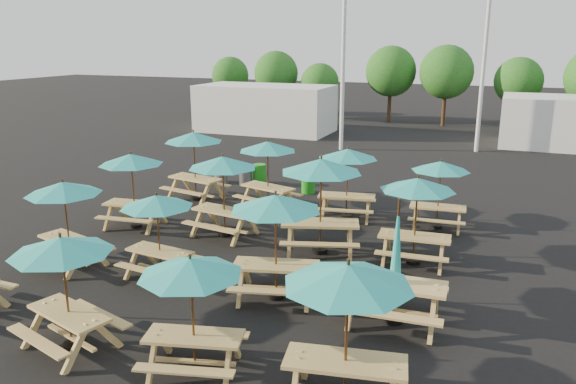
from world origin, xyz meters
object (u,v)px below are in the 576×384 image
at_px(picnic_unit_8, 191,275).
at_px(waste_bin_4, 308,182).
at_px(picnic_unit_11, 348,158).
at_px(picnic_unit_14, 417,190).
at_px(picnic_unit_9, 276,209).
at_px(picnic_unit_15, 440,171).
at_px(waste_bin_1, 221,173).
at_px(waste_bin_3, 260,174).
at_px(picnic_unit_2, 131,164).
at_px(picnic_unit_12, 348,285).
at_px(picnic_unit_1, 64,194).
at_px(picnic_unit_5, 157,207).
at_px(picnic_unit_13, 395,273).
at_px(picnic_unit_10, 321,172).
at_px(picnic_unit_7, 268,151).
at_px(waste_bin_0, 221,172).
at_px(picnic_unit_6, 223,168).
at_px(picnic_unit_4, 62,253).
at_px(picnic_unit_3, 194,142).

height_order(picnic_unit_8, waste_bin_4, picnic_unit_8).
relative_size(picnic_unit_11, picnic_unit_14, 1.00).
xyz_separation_m(picnic_unit_9, picnic_unit_15, (2.66, 6.11, -0.26)).
distance_m(picnic_unit_15, waste_bin_1, 9.05).
bearing_deg(waste_bin_3, picnic_unit_2, -102.64).
bearing_deg(picnic_unit_15, picnic_unit_9, -117.93).
bearing_deg(picnic_unit_12, picnic_unit_1, 150.10).
height_order(picnic_unit_5, picnic_unit_11, picnic_unit_11).
bearing_deg(picnic_unit_14, picnic_unit_2, 177.80).
distance_m(picnic_unit_5, picnic_unit_13, 5.62).
xyz_separation_m(picnic_unit_9, picnic_unit_10, (0.04, 2.91, 0.17)).
distance_m(picnic_unit_7, waste_bin_1, 4.27).
relative_size(picnic_unit_2, waste_bin_1, 2.82).
height_order(picnic_unit_14, waste_bin_0, picnic_unit_14).
distance_m(picnic_unit_6, waste_bin_4, 5.58).
xyz_separation_m(picnic_unit_2, picnic_unit_12, (8.22, -5.96, 0.09)).
xyz_separation_m(picnic_unit_4, picnic_unit_9, (2.68, 3.28, 0.16)).
relative_size(picnic_unit_9, picnic_unit_15, 1.15).
relative_size(picnic_unit_3, picnic_unit_8, 1.16).
bearing_deg(picnic_unit_3, picnic_unit_2, -81.51).
height_order(picnic_unit_12, picnic_unit_14, picnic_unit_12).
bearing_deg(waste_bin_3, picnic_unit_13, -52.24).
relative_size(picnic_unit_10, waste_bin_4, 3.29).
bearing_deg(picnic_unit_8, picnic_unit_3, 106.09).
xyz_separation_m(picnic_unit_5, waste_bin_3, (-1.46, 8.92, -1.34)).
relative_size(picnic_unit_9, picnic_unit_10, 0.90).
distance_m(picnic_unit_15, waste_bin_3, 7.76).
xyz_separation_m(picnic_unit_1, picnic_unit_14, (7.91, 3.31, 0.05)).
xyz_separation_m(picnic_unit_1, picnic_unit_6, (2.51, 3.41, 0.14)).
bearing_deg(picnic_unit_6, waste_bin_3, 113.80).
height_order(picnic_unit_8, waste_bin_0, picnic_unit_8).
xyz_separation_m(picnic_unit_3, picnic_unit_10, (5.67, -3.23, 0.12)).
distance_m(picnic_unit_3, picnic_unit_11, 5.50).
xyz_separation_m(picnic_unit_2, picnic_unit_3, (0.16, 3.27, 0.14)).
bearing_deg(picnic_unit_5, picnic_unit_11, 71.30).
bearing_deg(picnic_unit_8, picnic_unit_1, 136.82).
relative_size(picnic_unit_10, picnic_unit_11, 1.18).
bearing_deg(waste_bin_4, picnic_unit_8, -79.83).
xyz_separation_m(picnic_unit_3, picnic_unit_5, (2.66, -6.13, -0.33)).
distance_m(picnic_unit_3, picnic_unit_12, 12.25).
bearing_deg(picnic_unit_5, picnic_unit_6, 95.64).
height_order(picnic_unit_15, waste_bin_0, picnic_unit_15).
distance_m(picnic_unit_12, picnic_unit_15, 9.20).
bearing_deg(picnic_unit_10, waste_bin_0, 119.34).
bearing_deg(picnic_unit_9, picnic_unit_2, 139.23).
distance_m(picnic_unit_8, waste_bin_3, 12.87).
bearing_deg(picnic_unit_8, picnic_unit_5, 117.22).
relative_size(picnic_unit_1, picnic_unit_2, 0.98).
xyz_separation_m(picnic_unit_10, waste_bin_0, (-6.04, 5.76, -1.79)).
xyz_separation_m(picnic_unit_4, waste_bin_3, (-1.75, 12.22, -1.46)).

